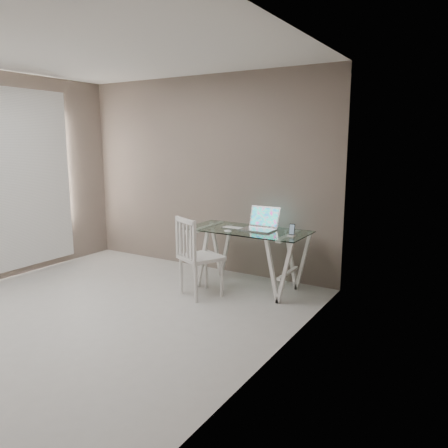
% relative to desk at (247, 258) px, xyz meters
% --- Properties ---
extents(room, '(4.50, 4.52, 2.71)m').
position_rel_desk_xyz_m(room, '(-1.03, -1.71, 1.33)').
color(room, '#A8A7A1').
rests_on(room, ground).
extents(desk, '(1.50, 0.70, 0.75)m').
position_rel_desk_xyz_m(desk, '(0.00, 0.00, 0.00)').
color(desk, silver).
rests_on(desk, ground).
extents(chair, '(0.58, 0.58, 0.95)m').
position_rel_desk_xyz_m(chair, '(-0.37, -0.58, 0.14)').
color(chair, silver).
rests_on(chair, ground).
extents(laptop, '(0.39, 0.36, 0.27)m').
position_rel_desk_xyz_m(laptop, '(0.13, 0.11, 0.43)').
color(laptop, silver).
rests_on(laptop, desk).
extents(keyboard, '(0.31, 0.13, 0.01)m').
position_rel_desk_xyz_m(keyboard, '(-0.18, -0.01, 0.37)').
color(keyboard, silver).
rests_on(keyboard, desk).
extents(mouse, '(0.10, 0.06, 0.03)m').
position_rel_desk_xyz_m(mouse, '(-0.12, -0.27, 0.38)').
color(mouse, white).
rests_on(mouse, desk).
extents(phone_dock, '(0.08, 0.08, 0.14)m').
position_rel_desk_xyz_m(phone_dock, '(0.61, -0.08, 0.40)').
color(phone_dock, white).
rests_on(phone_dock, desk).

